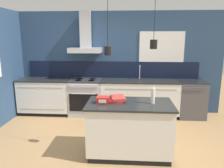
{
  "coord_description": "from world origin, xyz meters",
  "views": [
    {
      "loc": [
        0.39,
        -3.64,
        1.98
      ],
      "look_at": [
        0.09,
        0.59,
        1.05
      ],
      "focal_mm": 35.0,
      "sensor_mm": 36.0,
      "label": 1
    }
  ],
  "objects_px": {
    "book_stack": "(117,99)",
    "bottle_on_island": "(153,95)",
    "red_supply_box": "(103,100)",
    "dishwasher": "(191,99)",
    "oven_range": "(86,97)"
  },
  "relations": [
    {
      "from": "oven_range",
      "to": "bottle_on_island",
      "type": "height_order",
      "value": "bottle_on_island"
    },
    {
      "from": "dishwasher",
      "to": "red_supply_box",
      "type": "height_order",
      "value": "red_supply_box"
    },
    {
      "from": "dishwasher",
      "to": "bottle_on_island",
      "type": "xyz_separation_m",
      "value": [
        -1.17,
        -1.9,
        0.59
      ]
    },
    {
      "from": "bottle_on_island",
      "to": "red_supply_box",
      "type": "height_order",
      "value": "bottle_on_island"
    },
    {
      "from": "oven_range",
      "to": "book_stack",
      "type": "relative_size",
      "value": 2.47
    },
    {
      "from": "oven_range",
      "to": "book_stack",
      "type": "distance_m",
      "value": 2.06
    },
    {
      "from": "oven_range",
      "to": "book_stack",
      "type": "xyz_separation_m",
      "value": [
        0.89,
        -1.79,
        0.49
      ]
    },
    {
      "from": "dishwasher",
      "to": "red_supply_box",
      "type": "xyz_separation_m",
      "value": [
        -1.99,
        -1.93,
        0.51
      ]
    },
    {
      "from": "oven_range",
      "to": "dishwasher",
      "type": "height_order",
      "value": "same"
    },
    {
      "from": "dishwasher",
      "to": "bottle_on_island",
      "type": "height_order",
      "value": "bottle_on_island"
    },
    {
      "from": "dishwasher",
      "to": "bottle_on_island",
      "type": "relative_size",
      "value": 2.8
    },
    {
      "from": "book_stack",
      "to": "dishwasher",
      "type": "bearing_deg",
      "value": 45.65
    },
    {
      "from": "book_stack",
      "to": "bottle_on_island",
      "type": "bearing_deg",
      "value": -10.75
    },
    {
      "from": "bottle_on_island",
      "to": "red_supply_box",
      "type": "xyz_separation_m",
      "value": [
        -0.81,
        -0.02,
        -0.08
      ]
    },
    {
      "from": "bottle_on_island",
      "to": "red_supply_box",
      "type": "bearing_deg",
      "value": -178.26
    }
  ]
}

